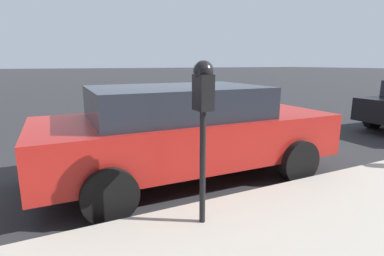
# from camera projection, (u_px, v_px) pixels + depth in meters

# --- Properties ---
(ground_plane) EXTENTS (220.00, 220.00, 0.00)m
(ground_plane) POSITION_uv_depth(u_px,v_px,m) (166.00, 157.00, 5.68)
(ground_plane) COLOR #2B2B2D
(parking_meter) EXTENTS (0.21, 0.19, 1.63)m
(parking_meter) POSITION_uv_depth(u_px,v_px,m) (203.00, 101.00, 2.83)
(parking_meter) COLOR black
(parking_meter) RESTS_ON sidewalk
(car_red) EXTENTS (2.11, 4.46, 1.41)m
(car_red) POSITION_uv_depth(u_px,v_px,m) (186.00, 129.00, 4.57)
(car_red) COLOR #B21E19
(car_red) RESTS_ON ground_plane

